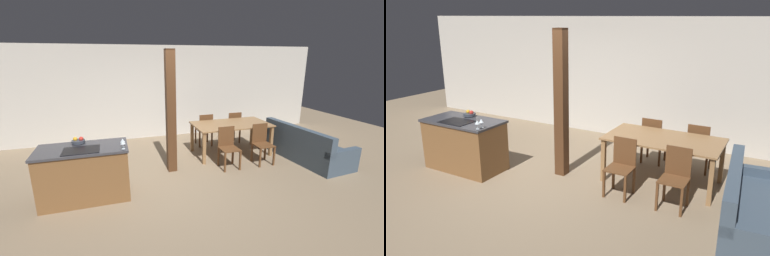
% 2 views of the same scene
% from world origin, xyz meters
% --- Properties ---
extents(ground_plane, '(16.00, 16.00, 0.00)m').
position_xyz_m(ground_plane, '(0.00, 0.00, 0.00)').
color(ground_plane, '#847056').
extents(wall_back, '(11.20, 0.08, 2.70)m').
position_xyz_m(wall_back, '(0.00, 2.91, 1.35)').
color(wall_back, beige).
rests_on(wall_back, ground_plane).
extents(kitchen_island, '(1.45, 0.76, 0.93)m').
position_xyz_m(kitchen_island, '(-1.47, -0.32, 0.46)').
color(kitchen_island, brown).
rests_on(kitchen_island, ground_plane).
extents(fruit_bowl, '(0.22, 0.22, 0.11)m').
position_xyz_m(fruit_bowl, '(-1.55, -0.08, 0.97)').
color(fruit_bowl, '#383D47').
rests_on(fruit_bowl, kitchen_island).
extents(wine_glass_near, '(0.08, 0.08, 0.15)m').
position_xyz_m(wine_glass_near, '(-0.83, -0.62, 1.05)').
color(wine_glass_near, silver).
rests_on(wine_glass_near, kitchen_island).
extents(wine_glass_middle, '(0.08, 0.08, 0.15)m').
position_xyz_m(wine_glass_middle, '(-0.83, -0.53, 1.05)').
color(wine_glass_middle, silver).
rests_on(wine_glass_middle, kitchen_island).
extents(dining_table, '(1.88, 1.04, 0.78)m').
position_xyz_m(dining_table, '(1.84, 0.89, 0.69)').
color(dining_table, olive).
rests_on(dining_table, ground_plane).
extents(dining_chair_near_left, '(0.40, 0.40, 0.90)m').
position_xyz_m(dining_chair_near_left, '(1.41, 0.14, 0.48)').
color(dining_chair_near_left, brown).
rests_on(dining_chair_near_left, ground_plane).
extents(dining_chair_near_right, '(0.40, 0.40, 0.90)m').
position_xyz_m(dining_chair_near_right, '(2.26, 0.14, 0.48)').
color(dining_chair_near_right, brown).
rests_on(dining_chair_near_right, ground_plane).
extents(dining_chair_far_left, '(0.40, 0.40, 0.90)m').
position_xyz_m(dining_chair_far_left, '(1.41, 1.63, 0.48)').
color(dining_chair_far_left, brown).
rests_on(dining_chair_far_left, ground_plane).
extents(dining_chair_far_right, '(0.40, 0.40, 0.90)m').
position_xyz_m(dining_chair_far_right, '(2.26, 1.63, 0.48)').
color(dining_chair_far_right, brown).
rests_on(dining_chair_far_right, ground_plane).
extents(couch, '(1.05, 2.09, 0.84)m').
position_xyz_m(couch, '(3.37, 0.01, 0.27)').
color(couch, '#3D4C5B').
rests_on(couch, ground_plane).
extents(timber_post, '(0.19, 0.19, 2.53)m').
position_xyz_m(timber_post, '(0.19, 0.34, 1.26)').
color(timber_post, '#4C2D19').
rests_on(timber_post, ground_plane).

